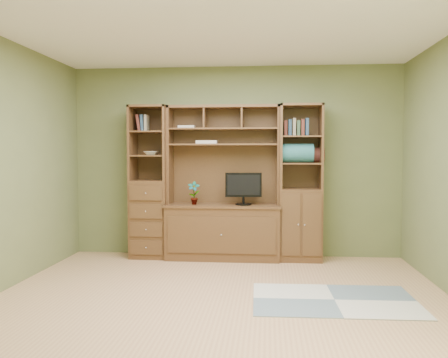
# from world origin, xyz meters

# --- Properties ---
(room) EXTENTS (4.60, 4.10, 2.64)m
(room) POSITION_xyz_m (0.00, 0.00, 1.30)
(room) COLOR tan
(room) RESTS_ON ground
(center_hutch) EXTENTS (1.54, 0.53, 2.05)m
(center_hutch) POSITION_xyz_m (-0.14, 1.73, 1.02)
(center_hutch) COLOR #4F321B
(center_hutch) RESTS_ON ground
(left_tower) EXTENTS (0.50, 0.45, 2.05)m
(left_tower) POSITION_xyz_m (-1.14, 1.77, 1.02)
(left_tower) COLOR #4F321B
(left_tower) RESTS_ON ground
(right_tower) EXTENTS (0.55, 0.45, 2.05)m
(right_tower) POSITION_xyz_m (0.88, 1.77, 1.02)
(right_tower) COLOR #4F321B
(right_tower) RESTS_ON ground
(rug) EXTENTS (1.57, 1.07, 0.01)m
(rug) POSITION_xyz_m (1.09, 0.02, 0.01)
(rug) COLOR #9A9F9F
(rug) RESTS_ON ground
(monitor) EXTENTS (0.50, 0.26, 0.59)m
(monitor) POSITION_xyz_m (0.13, 1.70, 1.02)
(monitor) COLOR black
(monitor) RESTS_ON center_hutch
(orchid) EXTENTS (0.16, 0.11, 0.31)m
(orchid) POSITION_xyz_m (-0.53, 1.70, 0.88)
(orchid) COLOR #A45C37
(orchid) RESTS_ON center_hutch
(magazines) EXTENTS (0.28, 0.20, 0.04)m
(magazines) POSITION_xyz_m (-0.37, 1.82, 1.56)
(magazines) COLOR beige
(magazines) RESTS_ON center_hutch
(bowl) EXTENTS (0.20, 0.20, 0.05)m
(bowl) POSITION_xyz_m (-1.12, 1.77, 1.42)
(bowl) COLOR beige
(bowl) RESTS_ON left_tower
(blanket_teal) EXTENTS (0.43, 0.25, 0.25)m
(blanket_teal) POSITION_xyz_m (0.83, 1.73, 1.41)
(blanket_teal) COLOR #276267
(blanket_teal) RESTS_ON right_tower
(blanket_red) EXTENTS (0.36, 0.20, 0.20)m
(blanket_red) POSITION_xyz_m (1.01, 1.85, 1.39)
(blanket_red) COLOR brown
(blanket_red) RESTS_ON right_tower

